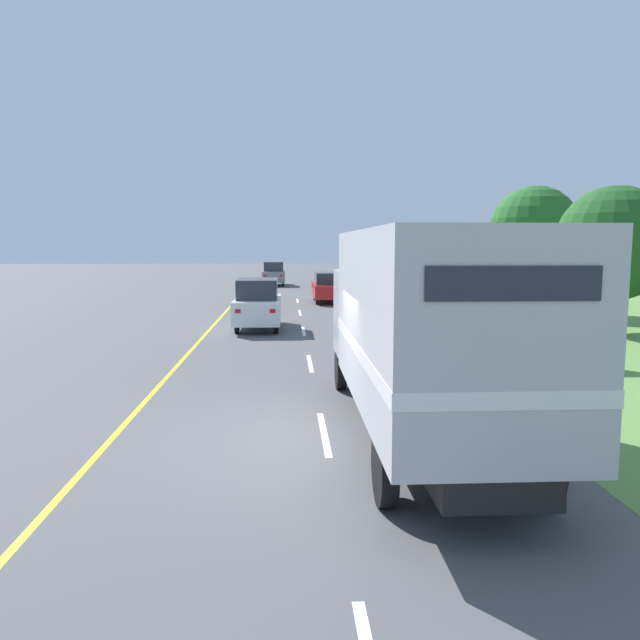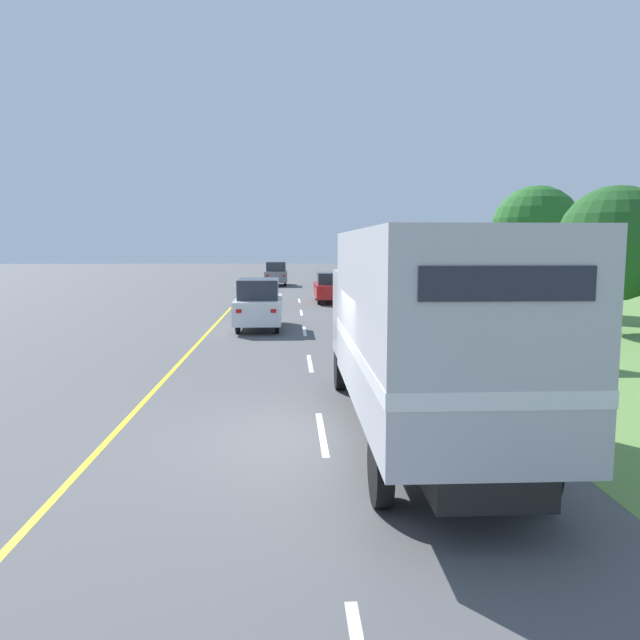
% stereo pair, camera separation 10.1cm
% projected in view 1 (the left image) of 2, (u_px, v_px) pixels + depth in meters
% --- Properties ---
extents(ground_plane, '(200.00, 200.00, 0.00)m').
position_uv_depth(ground_plane, '(325.00, 438.00, 10.87)').
color(ground_plane, '#515154').
extents(grass_shoulder, '(20.00, 66.27, 0.01)m').
position_uv_depth(grass_shoulder, '(594.00, 317.00, 29.06)').
color(grass_shoulder, '#608942').
rests_on(grass_shoulder, ground).
extents(edge_line_yellow, '(0.12, 66.27, 0.01)m').
position_uv_depth(edge_line_yellow, '(219.00, 319.00, 28.13)').
color(edge_line_yellow, yellow).
rests_on(edge_line_yellow, ground).
extents(centre_dash_near, '(0.12, 2.60, 0.01)m').
position_uv_depth(centre_dash_near, '(324.00, 433.00, 11.13)').
color(centre_dash_near, white).
rests_on(centre_dash_near, ground).
extents(centre_dash_mid_a, '(0.12, 2.60, 0.01)m').
position_uv_depth(centre_dash_mid_a, '(310.00, 363.00, 17.67)').
color(centre_dash_mid_a, white).
rests_on(centre_dash_mid_a, ground).
extents(centre_dash_mid_b, '(0.12, 2.60, 0.01)m').
position_uv_depth(centre_dash_mid_b, '(304.00, 331.00, 24.21)').
color(centre_dash_mid_b, white).
rests_on(centre_dash_mid_b, ground).
extents(centre_dash_far, '(0.12, 2.60, 0.01)m').
position_uv_depth(centre_dash_far, '(300.00, 313.00, 30.75)').
color(centre_dash_far, white).
rests_on(centre_dash_far, ground).
extents(centre_dash_farthest, '(0.12, 2.60, 0.01)m').
position_uv_depth(centre_dash_farthest, '(297.00, 301.00, 37.30)').
color(centre_dash_farthest, white).
rests_on(centre_dash_farthest, ground).
extents(horse_trailer_truck, '(2.45, 8.73, 3.57)m').
position_uv_depth(horse_trailer_truck, '(424.00, 326.00, 10.43)').
color(horse_trailer_truck, black).
rests_on(horse_trailer_truck, ground).
extents(lead_car_white, '(1.80, 4.36, 2.00)m').
position_uv_depth(lead_car_white, '(258.00, 304.00, 24.77)').
color(lead_car_white, black).
rests_on(lead_car_white, ground).
extents(lead_car_red_ahead, '(1.80, 4.59, 1.74)m').
position_uv_depth(lead_car_red_ahead, '(329.00, 287.00, 36.19)').
color(lead_car_red_ahead, black).
rests_on(lead_car_red_ahead, ground).
extents(lead_car_grey_ahead, '(1.80, 4.46, 1.94)m').
position_uv_depth(lead_car_grey_ahead, '(274.00, 274.00, 51.01)').
color(lead_car_grey_ahead, black).
rests_on(lead_car_grey_ahead, ground).
extents(highway_sign, '(2.19, 0.09, 2.68)m').
position_uv_depth(highway_sign, '(538.00, 306.00, 17.55)').
color(highway_sign, '#9E9EA3').
rests_on(highway_sign, ground).
extents(roadside_tree_near, '(4.31, 4.31, 5.54)m').
position_uv_depth(roadside_tree_near, '(614.00, 244.00, 23.36)').
color(roadside_tree_near, brown).
rests_on(roadside_tree_near, ground).
extents(roadside_tree_mid, '(4.30, 4.30, 6.20)m').
position_uv_depth(roadside_tree_mid, '(534.00, 230.00, 30.47)').
color(roadside_tree_mid, brown).
rests_on(roadside_tree_mid, ground).
extents(delineator_post, '(0.08, 0.08, 0.95)m').
position_uv_depth(delineator_post, '(555.00, 394.00, 11.93)').
color(delineator_post, white).
rests_on(delineator_post, ground).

